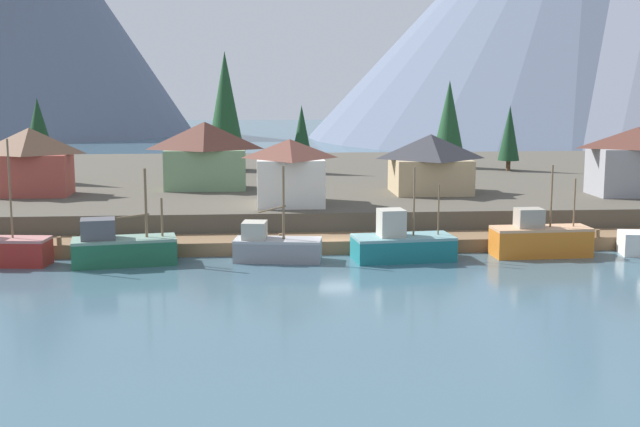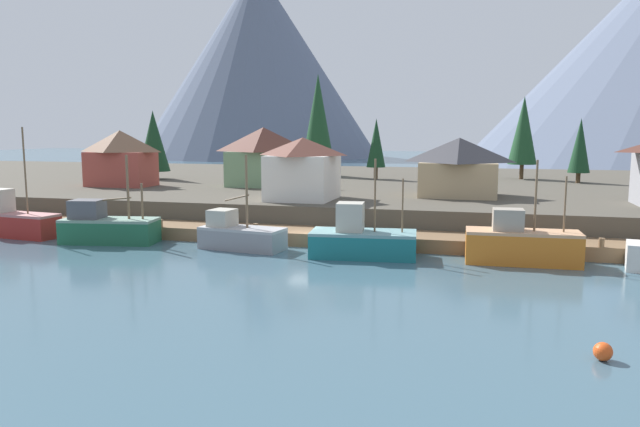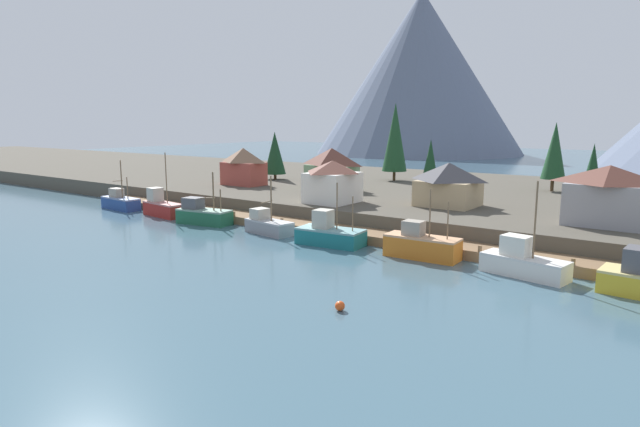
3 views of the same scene
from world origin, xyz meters
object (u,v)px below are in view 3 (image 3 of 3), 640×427
object	(u,v)px
fishing_boat_blue	(120,202)
channel_buoy	(340,306)
house_tan	(448,184)
fishing_boat_grey	(268,225)
conifer_mid_right	(555,151)
fishing_boat_teal	(330,234)
house_green	(332,169)
house_grey	(608,195)
house_white	(333,181)
fishing_boat_green	(203,215)
conifer_near_right	(593,167)
conifer_near_left	(395,137)
conifer_back_right	(275,153)
fishing_boat_orange	(421,245)
fishing_boat_white	(523,262)
conifer_back_left	(430,158)
fishing_boat_red	(162,207)
house_red	(243,166)

from	to	relation	value
fishing_boat_blue	channel_buoy	world-z (taller)	fishing_boat_blue
house_tan	channel_buoy	distance (m)	34.56
fishing_boat_grey	conifer_mid_right	distance (m)	45.88
fishing_boat_grey	house_tan	xyz separation A→B (m)	(14.76, 17.08, 4.25)
fishing_boat_teal	house_green	xyz separation A→B (m)	(-15.09, 21.79, 4.64)
fishing_boat_teal	conifer_mid_right	bearing A→B (deg)	66.57
fishing_boat_teal	house_grey	world-z (taller)	house_grey
house_white	channel_buoy	size ratio (longest dim) A/B	9.45
fishing_boat_green	conifer_near_right	xyz separation A→B (m)	(38.50, 35.82, 5.62)
house_grey	conifer_near_left	world-z (taller)	conifer_near_left
conifer_back_right	conifer_mid_right	bearing A→B (deg)	15.00
fishing_boat_blue	conifer_near_right	distance (m)	67.46
conifer_near_left	conifer_near_right	xyz separation A→B (m)	(32.36, -3.26, -3.33)
fishing_boat_grey	house_tan	world-z (taller)	house_tan
house_green	conifer_near_right	bearing A→B (deg)	22.58
fishing_boat_orange	house_tan	distance (m)	17.97
house_grey	fishing_boat_green	bearing A→B (deg)	-161.68
fishing_boat_white	house_white	bearing A→B (deg)	167.84
fishing_boat_teal	conifer_back_left	world-z (taller)	conifer_back_left
channel_buoy	conifer_near_left	bearing A→B (deg)	115.22
fishing_boat_blue	conifer_near_left	xyz separation A→B (m)	(24.87, 38.51, 9.06)
conifer_back_left	fishing_boat_teal	bearing A→B (deg)	-81.75
fishing_boat_red	house_tan	bearing A→B (deg)	33.03
fishing_boat_blue	fishing_boat_grey	distance (m)	29.49
house_tan	conifer_near_left	size ratio (longest dim) A/B	0.53
fishing_boat_teal	house_white	size ratio (longest dim) A/B	1.12
house_red	conifer_back_left	distance (m)	30.54
house_white	conifer_back_left	bearing A→B (deg)	84.40
conifer_back_right	house_tan	bearing A→B (deg)	-15.76
house_white	conifer_mid_right	distance (m)	35.35
channel_buoy	fishing_boat_orange	bearing A→B (deg)	96.71
fishing_boat_red	house_grey	xyz separation A→B (m)	(52.53, 13.95, 4.36)
fishing_boat_grey	fishing_boat_teal	size ratio (longest dim) A/B	0.92
fishing_boat_red	fishing_boat_orange	bearing A→B (deg)	6.86
fishing_boat_orange	fishing_boat_grey	bearing A→B (deg)	178.31
fishing_boat_grey	house_grey	size ratio (longest dim) A/B	0.84
house_red	conifer_back_right	distance (m)	9.96
conifer_back_left	conifer_back_right	bearing A→B (deg)	-164.81
house_red	house_white	bearing A→B (deg)	-17.40
fishing_boat_blue	conifer_mid_right	bearing A→B (deg)	41.46
fishing_boat_white	conifer_mid_right	world-z (taller)	conifer_mid_right
fishing_boat_white	conifer_near_left	xyz separation A→B (m)	(-33.63, 38.92, 8.98)
house_red	conifer_near_right	world-z (taller)	conifer_near_right
fishing_boat_grey	conifer_back_right	xyz separation A→B (m)	(-22.98, 27.74, 6.26)
conifer_back_left	conifer_back_right	xyz separation A→B (m)	(-26.92, -7.31, 0.27)
fishing_boat_teal	house_red	world-z (taller)	house_red
fishing_boat_grey	conifer_back_right	size ratio (longest dim) A/B	0.80
fishing_boat_grey	conifer_near_left	xyz separation A→B (m)	(-4.62, 38.71, 9.13)
fishing_boat_blue	conifer_back_right	size ratio (longest dim) A/B	0.85
house_grey	house_green	distance (m)	39.65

